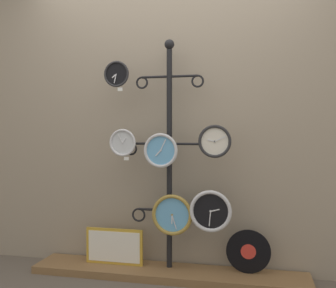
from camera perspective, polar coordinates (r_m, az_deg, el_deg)
The scene contains 13 objects.
shop_wall at distance 3.32m, azimuth 0.80°, elevation 5.97°, with size 4.40×0.04×2.80m.
low_shelf at distance 3.30m, azimuth -0.04°, elevation -18.23°, with size 2.20×0.36×0.06m.
display_stand at distance 3.19m, azimuth 0.20°, elevation -6.63°, with size 0.75×0.38×1.90m.
clock_top_left at distance 3.20m, azimuth -7.46°, elevation 10.02°, with size 0.21×0.04×0.21m.
clock_middle_left at distance 3.18m, azimuth -6.58°, elevation 0.19°, with size 0.22×0.04×0.22m.
clock_middle_center at distance 3.06m, azimuth -1.06°, elevation -0.95°, with size 0.27×0.04×0.27m.
clock_middle_right at distance 2.98m, azimuth 6.81°, elevation 0.38°, with size 0.25×0.04×0.25m.
clock_bottom_center at distance 3.12m, azimuth 0.61°, elevation -10.24°, with size 0.32×0.04×0.32m.
clock_bottom_right at distance 3.05m, azimuth 6.21°, elevation -9.66°, with size 0.32×0.04×0.32m.
vinyl_record at distance 3.21m, azimuth 11.58°, elevation -15.05°, with size 0.34×0.01×0.34m.
picture_frame at distance 3.39m, azimuth -7.81°, elevation -14.51°, with size 0.49×0.02×0.30m.
price_tag_upper at distance 3.18m, azimuth -6.98°, elevation 7.90°, with size 0.04×0.00×0.03m.
price_tag_mid at distance 3.17m, azimuth -6.07°, elevation -2.11°, with size 0.04×0.00×0.03m.
Camera 1 is at (0.68, -2.67, 1.17)m, focal length 42.00 mm.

